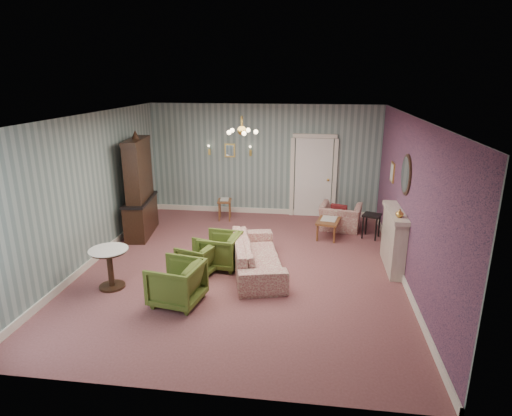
# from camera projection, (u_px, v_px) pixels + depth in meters

# --- Properties ---
(floor) EXTENTS (7.00, 7.00, 0.00)m
(floor) POSITION_uv_depth(u_px,v_px,m) (243.00, 267.00, 8.38)
(floor) COLOR brown
(floor) RESTS_ON ground
(ceiling) EXTENTS (7.00, 7.00, 0.00)m
(ceiling) POSITION_uv_depth(u_px,v_px,m) (242.00, 116.00, 7.52)
(ceiling) COLOR white
(ceiling) RESTS_ON ground
(wall_back) EXTENTS (6.00, 0.00, 6.00)m
(wall_back) POSITION_uv_depth(u_px,v_px,m) (264.00, 160.00, 11.26)
(wall_back) COLOR slate
(wall_back) RESTS_ON ground
(wall_front) EXTENTS (6.00, 0.00, 6.00)m
(wall_front) POSITION_uv_depth(u_px,v_px,m) (190.00, 282.00, 4.63)
(wall_front) COLOR slate
(wall_front) RESTS_ON ground
(wall_left) EXTENTS (0.00, 7.00, 7.00)m
(wall_left) POSITION_uv_depth(u_px,v_px,m) (90.00, 190.00, 8.32)
(wall_left) COLOR slate
(wall_left) RESTS_ON ground
(wall_right) EXTENTS (0.00, 7.00, 7.00)m
(wall_right) POSITION_uv_depth(u_px,v_px,m) (410.00, 202.00, 7.57)
(wall_right) COLOR slate
(wall_right) RESTS_ON ground
(wall_right_floral) EXTENTS (0.00, 7.00, 7.00)m
(wall_right_floral) POSITION_uv_depth(u_px,v_px,m) (409.00, 202.00, 7.57)
(wall_right_floral) COLOR #A4526B
(wall_right_floral) RESTS_ON ground
(door) EXTENTS (1.12, 0.12, 2.16)m
(door) POSITION_uv_depth(u_px,v_px,m) (313.00, 176.00, 11.17)
(door) COLOR white
(door) RESTS_ON floor
(olive_chair_a) EXTENTS (0.85, 0.89, 0.79)m
(olive_chair_a) POSITION_uv_depth(u_px,v_px,m) (177.00, 281.00, 6.96)
(olive_chair_a) COLOR #4B5D20
(olive_chair_a) RESTS_ON floor
(olive_chair_b) EXTENTS (0.76, 0.79, 0.65)m
(olive_chair_b) POSITION_uv_depth(u_px,v_px,m) (198.00, 257.00, 8.04)
(olive_chair_b) COLOR #4B5D20
(olive_chair_b) RESTS_ON floor
(olive_chair_c) EXTENTS (0.76, 0.80, 0.74)m
(olive_chair_c) POSITION_uv_depth(u_px,v_px,m) (220.00, 249.00, 8.32)
(olive_chair_c) COLOR #4B5D20
(olive_chair_c) RESTS_ON floor
(sofa_chintz) EXTENTS (1.13, 2.27, 0.85)m
(sofa_chintz) POSITION_uv_depth(u_px,v_px,m) (257.00, 250.00, 8.12)
(sofa_chintz) COLOR #913A40
(sofa_chintz) RESTS_ON floor
(wingback_chair) EXTENTS (1.05, 0.78, 0.83)m
(wingback_chair) POSITION_uv_depth(u_px,v_px,m) (341.00, 213.00, 10.34)
(wingback_chair) COLOR #913A40
(wingback_chair) RESTS_ON floor
(dresser) EXTENTS (0.67, 1.48, 2.38)m
(dresser) POSITION_uv_depth(u_px,v_px,m) (139.00, 185.00, 9.79)
(dresser) COLOR black
(dresser) RESTS_ON floor
(fireplace) EXTENTS (0.30, 1.40, 1.16)m
(fireplace) POSITION_uv_depth(u_px,v_px,m) (394.00, 239.00, 8.22)
(fireplace) COLOR beige
(fireplace) RESTS_ON floor
(mantel_vase) EXTENTS (0.15, 0.15, 0.15)m
(mantel_vase) POSITION_uv_depth(u_px,v_px,m) (400.00, 213.00, 7.65)
(mantel_vase) COLOR gold
(mantel_vase) RESTS_ON fireplace
(oval_mirror) EXTENTS (0.04, 0.76, 0.84)m
(oval_mirror) POSITION_uv_depth(u_px,v_px,m) (406.00, 175.00, 7.84)
(oval_mirror) COLOR white
(oval_mirror) RESTS_ON wall_right
(framed_print) EXTENTS (0.04, 0.34, 0.42)m
(framed_print) POSITION_uv_depth(u_px,v_px,m) (392.00, 172.00, 9.19)
(framed_print) COLOR gold
(framed_print) RESTS_ON wall_right
(coffee_table) EXTENTS (0.63, 0.93, 0.44)m
(coffee_table) POSITION_uv_depth(u_px,v_px,m) (329.00, 228.00, 9.92)
(coffee_table) COLOR brown
(coffee_table) RESTS_ON floor
(side_table_black) EXTENTS (0.49, 0.49, 0.57)m
(side_table_black) POSITION_uv_depth(u_px,v_px,m) (371.00, 226.00, 9.82)
(side_table_black) COLOR black
(side_table_black) RESTS_ON floor
(pedestal_table) EXTENTS (0.82, 0.82, 0.73)m
(pedestal_table) POSITION_uv_depth(u_px,v_px,m) (110.00, 268.00, 7.49)
(pedestal_table) COLOR black
(pedestal_table) RESTS_ON floor
(nesting_table) EXTENTS (0.39, 0.47, 0.57)m
(nesting_table) POSITION_uv_depth(u_px,v_px,m) (225.00, 209.00, 11.11)
(nesting_table) COLOR brown
(nesting_table) RESTS_ON floor
(gilt_mirror_back) EXTENTS (0.28, 0.06, 0.36)m
(gilt_mirror_back) POSITION_uv_depth(u_px,v_px,m) (230.00, 150.00, 11.26)
(gilt_mirror_back) COLOR gold
(gilt_mirror_back) RESTS_ON wall_back
(sconce_left) EXTENTS (0.16, 0.12, 0.30)m
(sconce_left) POSITION_uv_depth(u_px,v_px,m) (209.00, 150.00, 11.31)
(sconce_left) COLOR gold
(sconce_left) RESTS_ON wall_back
(sconce_right) EXTENTS (0.16, 0.12, 0.30)m
(sconce_right) POSITION_uv_depth(u_px,v_px,m) (250.00, 151.00, 11.18)
(sconce_right) COLOR gold
(sconce_right) RESTS_ON wall_back
(chandelier) EXTENTS (0.56, 0.56, 0.36)m
(chandelier) POSITION_uv_depth(u_px,v_px,m) (242.00, 132.00, 7.60)
(chandelier) COLOR gold
(chandelier) RESTS_ON ceiling
(burgundy_cushion) EXTENTS (0.41, 0.28, 0.39)m
(burgundy_cushion) POSITION_uv_depth(u_px,v_px,m) (339.00, 212.00, 10.18)
(burgundy_cushion) COLOR maroon
(burgundy_cushion) RESTS_ON wingback_chair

